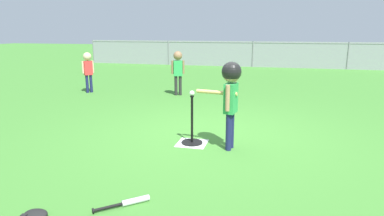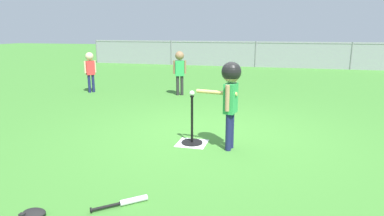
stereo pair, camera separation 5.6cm
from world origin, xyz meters
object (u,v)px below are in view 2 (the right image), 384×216
fielder_near_right (90,67)px  fielder_deep_left (180,67)px  batter_child (230,88)px  baseball_on_tee (192,93)px  spare_bat_silver (128,202)px  glove_by_plate (33,213)px  batting_tee (192,136)px

fielder_near_right → fielder_deep_left: size_ratio=0.95×
batter_child → baseball_on_tee: bearing=170.2°
spare_bat_silver → fielder_deep_left: bearing=101.2°
baseball_on_tee → glove_by_plate: size_ratio=0.32×
fielder_near_right → fielder_deep_left: fielder_deep_left is taller
batting_tee → batter_child: 0.97m
batter_child → spare_bat_silver: batter_child is taller
fielder_near_right → spare_bat_silver: size_ratio=2.36×
batting_tee → spare_bat_silver: bearing=-94.9°
fielder_near_right → glove_by_plate: (2.80, -5.71, -0.66)m
batter_child → fielder_deep_left: size_ratio=1.10×
batter_child → fielder_deep_left: bearing=116.4°
spare_bat_silver → glove_by_plate: glove_by_plate is taller
glove_by_plate → spare_bat_silver: bearing=29.5°
fielder_near_right → fielder_deep_left: 2.46m
batter_child → fielder_near_right: batter_child is taller
batter_child → glove_by_plate: bearing=-123.6°
fielder_deep_left → glove_by_plate: size_ratio=4.93×
baseball_on_tee → fielder_deep_left: fielder_deep_left is taller
batting_tee → spare_bat_silver: size_ratio=1.61×
batting_tee → baseball_on_tee: size_ratio=9.95×
batting_tee → fielder_near_right: fielder_near_right is taller
batting_tee → fielder_near_right: size_ratio=0.68×
batting_tee → spare_bat_silver: (-0.16, -1.91, -0.09)m
fielder_near_right → glove_by_plate: size_ratio=4.68×
spare_bat_silver → glove_by_plate: 0.86m
batter_child → fielder_deep_left: (-1.83, 3.69, -0.16)m
fielder_deep_left → glove_by_plate: bearing=-86.7°
fielder_near_right → fielder_deep_left: (2.45, 0.22, 0.04)m
baseball_on_tee → fielder_deep_left: 3.81m
fielder_near_right → fielder_deep_left: bearing=5.1°
spare_bat_silver → batting_tee: bearing=85.1°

